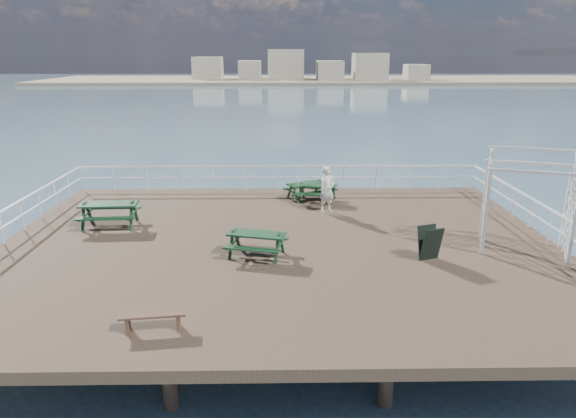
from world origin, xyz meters
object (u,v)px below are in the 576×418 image
Objects in this scene: picnic_table_c at (307,187)px; person at (327,189)px; picnic_table_d at (256,239)px; picnic_table_a at (109,210)px; picnic_table_b at (317,189)px; flat_bench_near at (153,317)px; trellis_arbor at (527,207)px.

person is (0.68, -1.83, 0.39)m from picnic_table_c.
picnic_table_a is at bearing 166.18° from picnic_table_d.
flat_bench_near is at bearing -98.05° from picnic_table_b.
picnic_table_a is 7.96m from picnic_table_c.
person reaches higher than picnic_table_b.
flat_bench_near is (-2.12, -4.33, -0.22)m from picnic_table_d.
trellis_arbor is (8.25, 0.28, 0.91)m from picnic_table_d.
picnic_table_b is at bearing 155.14° from trellis_arbor.
picnic_table_b is at bearing 19.59° from picnic_table_a.
picnic_table_a reaches higher than flat_bench_near.
picnic_table_d is 0.62× the size of trellis_arbor.
picnic_table_d is 1.35× the size of flat_bench_near.
picnic_table_b is 1.06× the size of person.
flat_bench_near is 0.46× the size of trellis_arbor.
flat_bench_near is at bearing -68.95° from picnic_table_a.
picnic_table_b is 8.35m from trellis_arbor.
trellis_arbor is at bearing 16.62° from picnic_table_d.
picnic_table_c is 1.99m from person.
picnic_table_b reaches higher than flat_bench_near.
person reaches higher than picnic_table_d.
person is (7.86, 1.59, 0.28)m from picnic_table_a.
picnic_table_d reaches higher than flat_bench_near.
person is at bearing -97.36° from picnic_table_c.
flat_bench_near is 11.41m from trellis_arbor.
picnic_table_d reaches higher than picnic_table_c.
flat_bench_near is (-3.98, -10.65, -0.19)m from picnic_table_c.
picnic_table_a is 8.22m from picnic_table_b.
picnic_table_d is 1.12× the size of person.
person is (4.65, 8.82, 0.58)m from flat_bench_near.
picnic_table_b is at bearing 73.29° from person.
trellis_arbor is at bearing 16.82° from flat_bench_near.
trellis_arbor is at bearing -62.74° from person.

